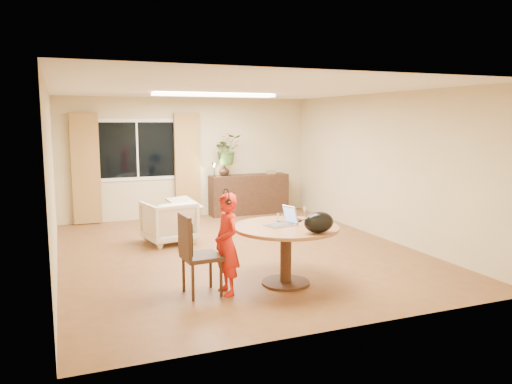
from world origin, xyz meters
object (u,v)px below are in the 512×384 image
(dining_chair, at_px, (202,254))
(sideboard, at_px, (249,194))
(dining_table, at_px, (286,238))
(child, at_px, (227,244))
(armchair, at_px, (169,222))

(dining_chair, xyz_separation_m, sideboard, (2.41, 4.73, -0.06))
(dining_table, height_order, child, child)
(dining_chair, bearing_deg, dining_table, -5.74)
(dining_chair, xyz_separation_m, armchair, (0.16, 2.74, -0.13))
(dining_chair, relative_size, child, 0.81)
(sideboard, bearing_deg, dining_chair, -116.97)
(child, relative_size, sideboard, 0.70)
(dining_chair, bearing_deg, sideboard, 58.65)
(dining_table, relative_size, sideboard, 0.76)
(dining_chair, distance_m, child, 0.33)
(dining_chair, distance_m, sideboard, 5.31)
(child, bearing_deg, dining_table, 89.12)
(dining_table, relative_size, armchair, 1.67)
(armchair, height_order, sideboard, sideboard)
(child, bearing_deg, sideboard, 151.43)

